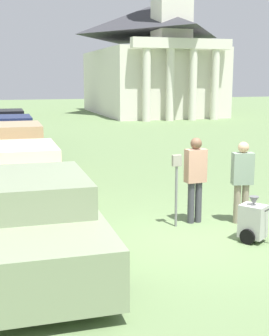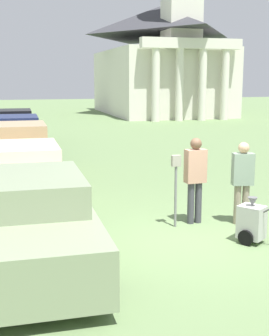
# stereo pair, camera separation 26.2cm
# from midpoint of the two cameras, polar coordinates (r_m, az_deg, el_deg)

# --- Properties ---
(ground_plane) EXTENTS (120.00, 120.00, 0.00)m
(ground_plane) POSITION_cam_midpoint_polar(r_m,az_deg,el_deg) (8.85, 6.23, -8.53)
(ground_plane) COLOR #607A4C
(parked_car_sage) EXTENTS (2.08, 5.15, 1.44)m
(parked_car_sage) POSITION_cam_midpoint_polar(r_m,az_deg,el_deg) (7.85, -13.11, -6.08)
(parked_car_sage) COLOR gray
(parked_car_sage) RESTS_ON ground_plane
(parked_car_cream) EXTENTS (2.03, 5.10, 1.46)m
(parked_car_cream) POSITION_cam_midpoint_polar(r_m,az_deg,el_deg) (11.13, -14.33, -1.07)
(parked_car_cream) COLOR beige
(parked_car_cream) RESTS_ON ground_plane
(parked_car_tan) EXTENTS (2.07, 4.88, 1.60)m
(parked_car_tan) POSITION_cam_midpoint_polar(r_m,az_deg,el_deg) (14.64, -15.03, 1.92)
(parked_car_tan) COLOR tan
(parked_car_tan) RESTS_ON ground_plane
(parked_car_navy) EXTENTS (2.08, 5.12, 1.56)m
(parked_car_navy) POSITION_cam_midpoint_polar(r_m,az_deg,el_deg) (18.20, -15.44, 3.54)
(parked_car_navy) COLOR #19234C
(parked_car_navy) RESTS_ON ground_plane
(parked_car_black) EXTENTS (2.00, 4.94, 1.54)m
(parked_car_black) POSITION_cam_midpoint_polar(r_m,az_deg,el_deg) (22.12, -15.75, 4.74)
(parked_car_black) COLOR black
(parked_car_black) RESTS_ON ground_plane
(parking_meter) EXTENTS (0.18, 0.09, 1.46)m
(parking_meter) POSITION_cam_midpoint_polar(r_m,az_deg,el_deg) (9.25, 4.33, -1.15)
(parking_meter) COLOR slate
(parking_meter) RESTS_ON ground_plane
(person_worker) EXTENTS (0.43, 0.25, 1.76)m
(person_worker) POSITION_cam_midpoint_polar(r_m,az_deg,el_deg) (9.55, 6.65, -0.81)
(person_worker) COLOR #3F3F47
(person_worker) RESTS_ON ground_plane
(person_supervisor) EXTENTS (0.46, 0.30, 1.68)m
(person_supervisor) POSITION_cam_midpoint_polar(r_m,az_deg,el_deg) (9.69, 12.24, -1.13)
(person_supervisor) COLOR gray
(person_supervisor) RESTS_ON ground_plane
(equipment_cart) EXTENTS (0.72, 0.92, 1.00)m
(equipment_cart) POSITION_cam_midpoint_polar(r_m,az_deg,el_deg) (8.77, 13.41, -6.29)
(equipment_cart) COLOR #B2B2AD
(equipment_cart) RESTS_ON ground_plane
(church) EXTENTS (8.76, 14.19, 25.24)m
(church) POSITION_cam_midpoint_polar(r_m,az_deg,el_deg) (39.39, 1.92, 14.66)
(church) COLOR silver
(church) RESTS_ON ground_plane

